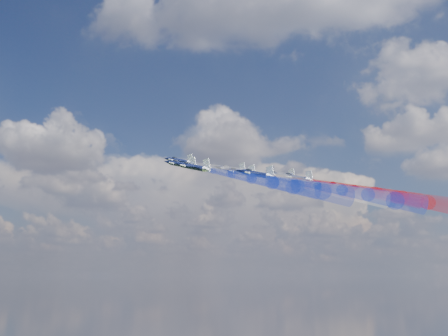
# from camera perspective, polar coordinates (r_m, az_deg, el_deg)

# --- Properties ---
(jet_lead) EXTENTS (15.36, 14.06, 7.14)m
(jet_lead) POSITION_cam_1_polar(r_m,az_deg,el_deg) (160.79, -4.57, 0.72)
(jet_lead) COLOR black
(trail_lead) EXTENTS (33.83, 18.87, 13.48)m
(trail_lead) POSITION_cam_1_polar(r_m,az_deg,el_deg) (145.84, 1.94, -0.50)
(trail_lead) COLOR white
(jet_inner_left) EXTENTS (15.36, 14.06, 7.14)m
(jet_inner_left) POSITION_cam_1_polar(r_m,az_deg,el_deg) (146.74, -4.41, 0.36)
(jet_inner_left) COLOR black
(trail_inner_left) EXTENTS (33.83, 18.87, 13.48)m
(trail_inner_left) POSITION_cam_1_polar(r_m,az_deg,el_deg) (131.96, 2.80, -1.03)
(trail_inner_left) COLOR #172ECB
(jet_inner_right) EXTENTS (15.36, 14.06, 7.14)m
(jet_inner_right) POSITION_cam_1_polar(r_m,az_deg,el_deg) (160.13, 0.67, -0.15)
(jet_inner_right) COLOR black
(trail_inner_right) EXTENTS (33.83, 18.87, 13.48)m
(trail_inner_right) POSITION_cam_1_polar(r_m,az_deg,el_deg) (146.96, 7.67, -1.45)
(trail_inner_right) COLOR red
(jet_outer_left) EXTENTS (15.36, 14.06, 7.14)m
(jet_outer_left) POSITION_cam_1_polar(r_m,az_deg,el_deg) (132.30, -3.18, 0.12)
(jet_outer_left) COLOR black
(trail_outer_left) EXTENTS (33.83, 18.87, 13.48)m
(trail_outer_left) POSITION_cam_1_polar(r_m,az_deg,el_deg) (118.07, 5.05, -1.47)
(trail_outer_left) COLOR #172ECB
(jet_center_third) EXTENTS (15.36, 14.06, 7.14)m
(jet_center_third) POSITION_cam_1_polar(r_m,az_deg,el_deg) (147.29, 1.55, -0.44)
(jet_center_third) COLOR black
(trail_center_third) EXTENTS (33.83, 18.87, 13.48)m
(trail_center_third) POSITION_cam_1_polar(r_m,az_deg,el_deg) (134.55, 9.30, -1.89)
(trail_center_third) COLOR white
(jet_outer_right) EXTENTS (15.36, 14.06, 7.14)m
(jet_outer_right) POSITION_cam_1_polar(r_m,az_deg,el_deg) (160.36, 5.62, -0.75)
(jet_outer_right) COLOR black
(trail_outer_right) EXTENTS (33.83, 18.87, 13.48)m
(trail_outer_right) POSITION_cam_1_polar(r_m,az_deg,el_deg) (148.95, 12.98, -2.08)
(trail_outer_right) COLOR red
(jet_rear_left) EXTENTS (15.36, 14.06, 7.14)m
(jet_rear_left) POSITION_cam_1_polar(r_m,az_deg,el_deg) (134.40, 3.23, -0.59)
(jet_rear_left) COLOR black
(trail_rear_left) EXTENTS (33.83, 18.87, 13.48)m
(trail_rear_left) POSITION_cam_1_polar(r_m,az_deg,el_deg) (122.40, 11.94, -2.20)
(trail_rear_left) COLOR #172ECB
(jet_rear_right) EXTENTS (15.36, 14.06, 7.14)m
(jet_rear_right) POSITION_cam_1_polar(r_m,az_deg,el_deg) (147.87, 7.25, -0.98)
(jet_rear_right) COLOR black
(trail_rear_right) EXTENTS (33.83, 18.87, 13.48)m
(trail_rear_right) POSITION_cam_1_polar(r_m,az_deg,el_deg) (137.19, 15.40, -2.43)
(trail_rear_right) COLOR red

